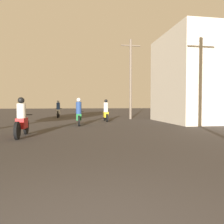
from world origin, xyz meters
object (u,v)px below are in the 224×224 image
at_px(motorcycle_red, 22,121).
at_px(motorcycle_white, 58,110).
at_px(building_right_near, 203,79).
at_px(motorcycle_green, 79,114).
at_px(motorcycle_yellow, 106,112).
at_px(utility_pole_far, 131,78).

relative_size(motorcycle_red, motorcycle_white, 0.96).
height_order(motorcycle_red, building_right_near, building_right_near).
relative_size(motorcycle_green, motorcycle_yellow, 1.04).
height_order(motorcycle_white, building_right_near, building_right_near).
xyz_separation_m(motorcycle_red, motorcycle_yellow, (4.19, 6.90, 0.03)).
bearing_deg(utility_pole_far, motorcycle_yellow, -140.92).
distance_m(motorcycle_green, utility_pole_far, 6.83).
xyz_separation_m(motorcycle_green, utility_pole_far, (4.30, 4.52, 2.78)).
bearing_deg(motorcycle_white, motorcycle_green, -73.25).
bearing_deg(motorcycle_green, utility_pole_far, 52.43).
bearing_deg(motorcycle_yellow, building_right_near, -7.95).
bearing_deg(motorcycle_yellow, motorcycle_red, -115.82).
bearing_deg(motorcycle_green, building_right_near, 12.91).
xyz_separation_m(building_right_near, utility_pole_far, (-4.34, 3.47, 0.40)).
distance_m(motorcycle_green, building_right_near, 9.03).
height_order(motorcycle_yellow, motorcycle_white, motorcycle_white).
bearing_deg(motorcycle_red, motorcycle_green, 56.25).
bearing_deg(building_right_near, utility_pole_far, 141.35).
height_order(motorcycle_green, motorcycle_yellow, motorcycle_green).
distance_m(motorcycle_yellow, building_right_near, 7.25).
bearing_deg(building_right_near, motorcycle_yellow, 166.58).
bearing_deg(building_right_near, motorcycle_red, -153.93).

